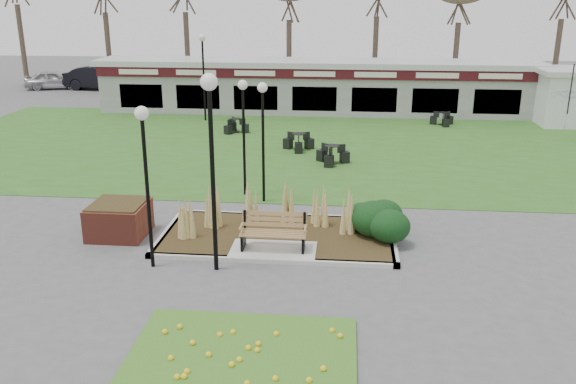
# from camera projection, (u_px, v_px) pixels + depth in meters

# --- Properties ---
(ground) EXTENTS (100.00, 100.00, 0.00)m
(ground) POSITION_uv_depth(u_px,v_px,m) (273.00, 256.00, 15.61)
(ground) COLOR #515154
(ground) RESTS_ON ground
(lawn) EXTENTS (34.00, 16.00, 0.02)m
(lawn) POSITION_uv_depth(u_px,v_px,m) (306.00, 145.00, 26.96)
(lawn) COLOR #2D591C
(lawn) RESTS_ON ground
(flower_bed) EXTENTS (4.20, 3.00, 0.16)m
(flower_bed) POSITION_uv_depth(u_px,v_px,m) (242.00, 354.00, 11.23)
(flower_bed) COLOR #377421
(flower_bed) RESTS_ON ground
(planting_bed) EXTENTS (6.75, 3.40, 1.27)m
(planting_bed) POSITION_uv_depth(u_px,v_px,m) (325.00, 225.00, 16.65)
(planting_bed) COLOR #2F2613
(planting_bed) RESTS_ON ground
(park_bench) EXTENTS (1.70, 0.66, 0.93)m
(park_bench) POSITION_uv_depth(u_px,v_px,m) (274.00, 231.00, 15.66)
(park_bench) COLOR olive
(park_bench) RESTS_ON ground
(brick_planter) EXTENTS (1.50, 1.50, 0.95)m
(brick_planter) POSITION_uv_depth(u_px,v_px,m) (119.00, 219.00, 16.82)
(brick_planter) COLOR brown
(brick_planter) RESTS_ON ground
(food_pavilion) EXTENTS (24.60, 3.40, 2.90)m
(food_pavilion) POSITION_uv_depth(u_px,v_px,m) (316.00, 86.00, 34.04)
(food_pavilion) COLOR gray
(food_pavilion) RESTS_ON ground
(lamp_post_near_left) EXTENTS (0.33, 0.33, 3.98)m
(lamp_post_near_left) POSITION_uv_depth(u_px,v_px,m) (145.00, 152.00, 14.12)
(lamp_post_near_left) COLOR black
(lamp_post_near_left) RESTS_ON ground
(lamp_post_near_right) EXTENTS (0.39, 0.39, 4.74)m
(lamp_post_near_right) POSITION_uv_depth(u_px,v_px,m) (211.00, 130.00, 13.79)
(lamp_post_near_right) COLOR black
(lamp_post_near_right) RESTS_ON ground
(lamp_post_mid_left) EXTENTS (0.32, 0.32, 3.82)m
(lamp_post_mid_left) POSITION_uv_depth(u_px,v_px,m) (243.00, 112.00, 19.48)
(lamp_post_mid_left) COLOR black
(lamp_post_mid_left) RESTS_ON ground
(lamp_post_mid_right) EXTENTS (0.32, 0.32, 3.84)m
(lamp_post_mid_right) POSITION_uv_depth(u_px,v_px,m) (263.00, 116.00, 18.82)
(lamp_post_mid_right) COLOR black
(lamp_post_mid_right) RESTS_ON ground
(lamp_post_far_left) EXTENTS (0.37, 0.37, 4.46)m
(lamp_post_far_left) POSITION_uv_depth(u_px,v_px,m) (203.00, 58.00, 31.21)
(lamp_post_far_left) COLOR black
(lamp_post_far_left) RESTS_ON ground
(bistro_set_a) EXTENTS (1.36, 1.23, 0.73)m
(bistro_set_a) POSITION_uv_depth(u_px,v_px,m) (299.00, 144.00, 26.02)
(bistro_set_a) COLOR black
(bistro_set_a) RESTS_ON ground
(bistro_set_b) EXTENTS (1.14, 1.26, 0.67)m
(bistro_set_b) POSITION_uv_depth(u_px,v_px,m) (235.00, 128.00, 29.36)
(bistro_set_b) COLOR black
(bistro_set_b) RESTS_ON ground
(bistro_set_c) EXTENTS (1.35, 1.29, 0.73)m
(bistro_set_c) POSITION_uv_depth(u_px,v_px,m) (332.00, 157.00, 23.97)
(bistro_set_c) COLOR black
(bistro_set_c) RESTS_ON ground
(bistro_set_d) EXTENTS (1.22, 1.16, 0.66)m
(bistro_set_d) POSITION_uv_depth(u_px,v_px,m) (443.00, 121.00, 31.00)
(bistro_set_d) COLOR black
(bistro_set_d) RESTS_ON ground
(patio_umbrella) EXTENTS (2.27, 2.30, 2.39)m
(patio_umbrella) POSITION_uv_depth(u_px,v_px,m) (568.00, 109.00, 27.02)
(patio_umbrella) COLOR black
(patio_umbrella) RESTS_ON ground
(car_silver) EXTENTS (4.13, 2.65, 1.31)m
(car_silver) POSITION_uv_depth(u_px,v_px,m) (54.00, 80.00, 42.70)
(car_silver) COLOR #B5B4BA
(car_silver) RESTS_ON ground
(car_black) EXTENTS (5.17, 2.41, 1.64)m
(car_black) POSITION_uv_depth(u_px,v_px,m) (101.00, 78.00, 42.33)
(car_black) COLOR black
(car_black) RESTS_ON ground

